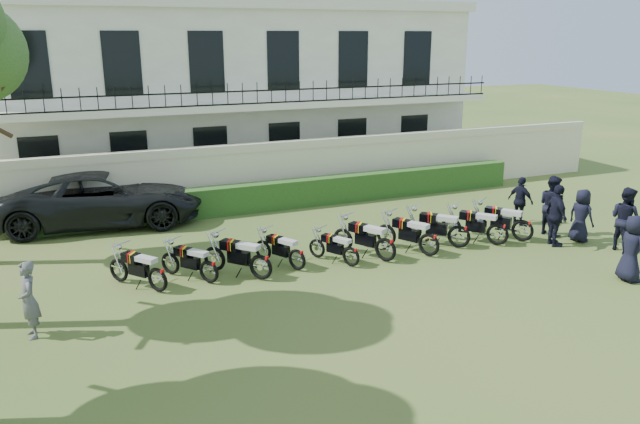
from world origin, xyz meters
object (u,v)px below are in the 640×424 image
object	(u,v)px
motorcycle_5	(386,244)
officer_0	(632,248)
motorcycle_3	(297,255)
suv	(102,198)
motorcycle_0	(157,274)
motorcycle_7	(459,231)
inspector	(29,300)
motorcycle_6	(429,239)
motorcycle_1	(209,266)
motorcycle_9	(523,225)
officer_2	(556,216)
officer_4	(552,205)
motorcycle_2	(261,261)
officer_3	(581,215)
motorcycle_4	(351,252)
officer_1	(625,219)
officer_5	(521,201)
motorcycle_8	(498,229)

from	to	relation	value
motorcycle_5	officer_0	world-z (taller)	officer_0
motorcycle_3	suv	world-z (taller)	suv
motorcycle_0	motorcycle_7	distance (m)	8.67
inspector	officer_0	xyz separation A→B (m)	(13.99, -2.55, 0.04)
motorcycle_0	inspector	world-z (taller)	inspector
motorcycle_3	motorcycle_6	bearing A→B (deg)	-35.70
motorcycle_1	motorcycle_6	bearing A→B (deg)	-42.98
inspector	motorcycle_9	bearing A→B (deg)	84.60
officer_2	officer_4	bearing A→B (deg)	-20.39
motorcycle_2	motorcycle_5	world-z (taller)	motorcycle_5
inspector	officer_4	xyz separation A→B (m)	(14.87, 1.24, 0.12)
motorcycle_6	officer_3	xyz separation A→B (m)	(4.98, -0.57, 0.29)
officer_4	motorcycle_4	bearing A→B (deg)	95.87
motorcycle_5	officer_4	xyz separation A→B (m)	(5.97, 0.20, 0.41)
motorcycle_1	motorcycle_3	distance (m)	2.37
motorcycle_1	motorcycle_3	xyz separation A→B (m)	(2.37, -0.02, -0.01)
motorcycle_5	officer_3	world-z (taller)	officer_3
officer_1	officer_4	bearing A→B (deg)	21.89
motorcycle_4	officer_5	world-z (taller)	officer_5
motorcycle_2	motorcycle_9	size ratio (longest dim) A/B	0.92
officer_0	officer_4	world-z (taller)	officer_4
inspector	motorcycle_3	bearing A→B (deg)	92.67
suv	officer_2	size ratio (longest dim) A/B	3.45
motorcycle_7	officer_1	xyz separation A→B (m)	(4.32, -1.95, 0.41)
officer_5	inspector	bearing A→B (deg)	84.87
motorcycle_8	officer_1	xyz separation A→B (m)	(3.12, -1.71, 0.42)
officer_2	motorcycle_8	bearing A→B (deg)	83.53
inspector	officer_1	size ratio (longest dim) A/B	0.88
motorcycle_5	officer_2	world-z (taller)	officer_2
motorcycle_8	motorcycle_4	bearing A→B (deg)	139.58
motorcycle_4	officer_1	world-z (taller)	officer_1
motorcycle_7	inspector	size ratio (longest dim) A/B	0.98
motorcycle_5	officer_4	distance (m)	5.99
motorcycle_0	motorcycle_3	xyz separation A→B (m)	(3.65, 0.06, -0.03)
motorcycle_2	motorcycle_7	bearing A→B (deg)	-40.48
officer_3	officer_5	size ratio (longest dim) A/B	1.02
officer_1	officer_3	bearing A→B (deg)	23.86
motorcycle_1	officer_3	world-z (taller)	officer_3
officer_2	motorcycle_6	bearing A→B (deg)	97.07
officer_2	officer_4	distance (m)	1.13
motorcycle_7	officer_2	distance (m)	2.93
suv	officer_5	xyz separation A→B (m)	(12.70, -5.35, -0.10)
motorcycle_6	officer_0	bearing A→B (deg)	-71.95
motorcycle_1	officer_0	bearing A→B (deg)	-60.45
motorcycle_1	officer_2	bearing A→B (deg)	-44.80
motorcycle_4	motorcycle_7	world-z (taller)	motorcycle_7
officer_3	motorcycle_3	bearing A→B (deg)	72.10
motorcycle_7	officer_0	world-z (taller)	officer_0
motorcycle_7	officer_0	xyz separation A→B (m)	(2.56, -3.77, 0.33)
motorcycle_3	motorcycle_8	world-z (taller)	motorcycle_8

